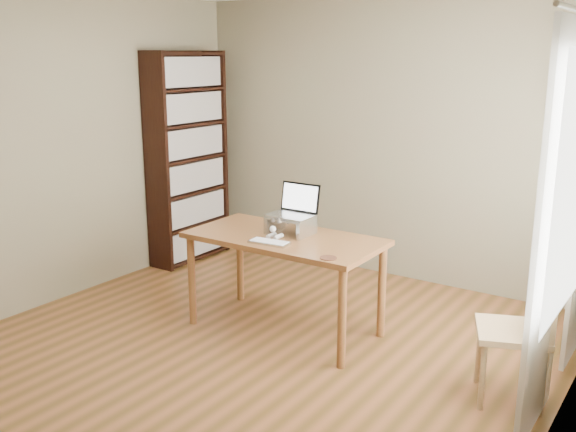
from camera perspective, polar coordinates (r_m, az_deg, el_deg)
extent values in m
cube|color=#573B16|center=(4.59, -4.60, -12.77)|extent=(4.00, 4.50, 0.02)
cube|color=#7E6F54|center=(6.06, 8.69, 6.78)|extent=(4.00, 0.02, 2.60)
cube|color=#7E6F54|center=(5.63, -21.13, 5.43)|extent=(0.02, 4.50, 2.60)
cube|color=#7E6F54|center=(3.31, 23.19, -0.40)|extent=(0.02, 4.50, 2.60)
cube|color=black|center=(6.25, -11.61, 4.55)|extent=(0.30, 0.04, 2.10)
cube|color=black|center=(6.87, -6.48, 5.61)|extent=(0.30, 0.04, 2.10)
cube|color=black|center=(6.65, -9.81, 5.20)|extent=(0.02, 0.90, 2.10)
cube|color=black|center=(6.78, -8.59, -3.43)|extent=(0.30, 0.84, 0.02)
cube|color=black|center=(6.72, -8.46, -2.09)|extent=(0.20, 0.78, 0.28)
cube|color=black|center=(6.69, -8.70, -0.65)|extent=(0.30, 0.84, 0.03)
cube|color=black|center=(6.63, -8.57, 0.73)|extent=(0.20, 0.78, 0.28)
cube|color=black|center=(6.61, -8.81, 2.20)|extent=(0.30, 0.84, 0.02)
cube|color=black|center=(6.56, -8.67, 3.62)|extent=(0.20, 0.78, 0.28)
cube|color=black|center=(6.55, -8.92, 5.11)|extent=(0.30, 0.84, 0.02)
cube|color=black|center=(6.51, -8.79, 6.57)|extent=(0.20, 0.78, 0.28)
cube|color=black|center=(6.51, -9.04, 8.07)|extent=(0.30, 0.84, 0.02)
cube|color=black|center=(6.47, -8.90, 9.55)|extent=(0.20, 0.78, 0.28)
cube|color=black|center=(6.48, -9.16, 11.05)|extent=(0.30, 0.84, 0.02)
cube|color=black|center=(6.45, -9.02, 12.56)|extent=(0.20, 0.78, 0.28)
cube|color=black|center=(6.47, -9.28, 14.06)|extent=(0.30, 0.84, 0.03)
cube|color=white|center=(3.60, 22.36, -1.67)|extent=(0.03, 0.70, 2.20)
cube|color=brown|center=(4.79, -0.31, -2.02)|extent=(1.46, 0.74, 0.04)
cylinder|color=brown|center=(5.51, -4.26, -3.94)|extent=(0.06, 0.06, 0.71)
cylinder|color=brown|center=(4.84, 8.33, -6.68)|extent=(0.06, 0.06, 0.71)
cylinder|color=brown|center=(5.08, -8.53, -5.68)|extent=(0.06, 0.06, 0.71)
cylinder|color=brown|center=(4.34, 4.77, -9.11)|extent=(0.06, 0.06, 0.71)
cube|color=#BCBEC1|center=(4.91, -1.18, -0.64)|extent=(0.03, 0.25, 0.12)
cube|color=#BCBEC1|center=(4.75, 1.68, -1.15)|extent=(0.03, 0.25, 0.12)
cube|color=#BCBEC1|center=(4.81, 0.23, -0.13)|extent=(0.32, 0.25, 0.01)
cube|color=#BCBEC1|center=(4.81, 0.23, 0.03)|extent=(0.33, 0.23, 0.02)
cube|color=black|center=(4.89, 1.11, 1.68)|extent=(0.33, 0.05, 0.22)
cube|color=white|center=(4.89, 1.07, 1.66)|extent=(0.30, 0.04, 0.19)
cube|color=#BCBEC1|center=(4.60, -1.67, -2.36)|extent=(0.31, 0.16, 0.02)
cube|color=white|center=(4.59, -1.67, -2.25)|extent=(0.28, 0.13, 0.00)
cylinder|color=#542C1C|center=(4.28, 3.60, -3.74)|extent=(0.11, 0.11, 0.01)
ellipsoid|color=#473D38|center=(4.87, 0.08, -0.63)|extent=(0.19, 0.42, 0.14)
ellipsoid|color=#473D38|center=(4.96, 0.79, -0.42)|extent=(0.16, 0.18, 0.13)
ellipsoid|color=#473D38|center=(4.71, -1.21, -0.86)|extent=(0.11, 0.11, 0.10)
ellipsoid|color=silver|center=(4.75, -0.93, -1.20)|extent=(0.10, 0.10, 0.09)
sphere|color=silver|center=(4.69, -1.46, -1.15)|extent=(0.05, 0.05, 0.05)
cone|color=#473D38|center=(4.72, -1.46, -0.24)|extent=(0.04, 0.04, 0.05)
cone|color=#473D38|center=(4.69, -0.90, -0.34)|extent=(0.04, 0.04, 0.05)
cylinder|color=silver|center=(4.74, -1.57, -1.73)|extent=(0.03, 0.10, 0.03)
cylinder|color=silver|center=(4.71, -0.98, -1.84)|extent=(0.03, 0.10, 0.03)
cylinder|color=#473D38|center=(4.94, 1.79, -1.01)|extent=(0.15, 0.22, 0.03)
cube|color=tan|center=(4.15, 19.31, -9.69)|extent=(0.54, 0.54, 0.04)
cylinder|color=tan|center=(4.14, 16.13, -12.92)|extent=(0.04, 0.04, 0.44)
cylinder|color=tan|center=(4.06, 20.75, -13.83)|extent=(0.04, 0.04, 0.44)
cylinder|color=tan|center=(4.43, 17.53, -11.15)|extent=(0.04, 0.04, 0.44)
cylinder|color=tan|center=(4.36, 21.83, -11.95)|extent=(0.04, 0.04, 0.44)
cube|color=tan|center=(4.02, 22.19, -6.93)|extent=(0.17, 0.38, 0.49)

